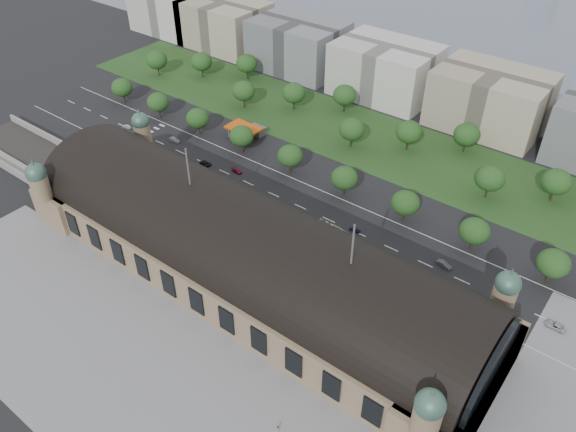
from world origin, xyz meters
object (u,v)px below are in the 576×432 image
Objects in this scene: petrol_station at (251,129)px; traffic_car_2 at (205,163)px; parked_car_6 at (205,189)px; parked_car_2 at (169,179)px; parked_car_4 at (211,200)px; bus_west at (310,224)px; bus_mid at (333,231)px; bus_east at (358,250)px; traffic_car_4 at (355,229)px; parked_car_1 at (166,174)px; parked_car_5 at (245,208)px; traffic_car_1 at (174,140)px; traffic_car_0 at (127,126)px; traffic_car_3 at (237,171)px; parked_car_3 at (213,201)px; traffic_car_6 at (555,326)px; pedestrian_0 at (278,428)px; traffic_car_5 at (444,264)px; parked_car_0 at (139,156)px.

traffic_car_2 is at bearing -89.06° from petrol_station.
parked_car_6 is at bearing -73.10° from petrol_station.
parked_car_6 is at bearing 68.05° from parked_car_2.
parked_car_4 reaches higher than parked_car_6.
bus_west reaches higher than parked_car_2.
parked_car_4 is 45.80m from bus_mid.
traffic_car_2 is 0.44× the size of bus_east.
traffic_car_4 is at bearing 37.01° from bus_east.
bus_east is (19.40, -1.35, 0.03)m from bus_west.
petrol_station is 2.62× the size of parked_car_2.
bus_mid is 1.09× the size of bus_east.
parked_car_5 is at bearing 57.67° from parked_car_1.
traffic_car_0 is at bearing 101.50° from traffic_car_1.
parked_car_4 reaches higher than traffic_car_3.
parked_car_2 is 22.51m from parked_car_3.
parked_car_6 is at bearing -177.95° from traffic_car_3.
traffic_car_6 reaches higher than parked_car_4.
traffic_car_3 reaches higher than traffic_car_4.
petrol_station is 44.40m from parked_car_2.
bus_east is (11.39, -2.66, -0.15)m from bus_mid.
traffic_car_2 is (46.83, -0.55, -0.05)m from traffic_car_0.
traffic_car_4 is (67.54, 0.94, -0.05)m from traffic_car_2.
bus_west is (61.46, 7.64, 0.86)m from parked_car_1.
bus_west reaches higher than pedestrian_0.
traffic_car_1 is at bearing -155.46° from parked_car_6.
bus_west is at bearing 68.55° from parked_car_4.
parked_car_1 is 4.14m from parked_car_2.
traffic_car_3 is 0.92× the size of traffic_car_5.
pedestrian_0 reaches higher than traffic_car_3.
traffic_car_4 is 0.78× the size of traffic_car_5.
bus_west is (-77.93, -5.65, 0.81)m from traffic_car_6.
parked_car_1 is 0.45× the size of bus_east.
bus_west is 74.18m from pedestrian_0.
parked_car_5 reaches higher than parked_car_1.
bus_east is (-58.53, -6.99, 0.84)m from traffic_car_6.
traffic_car_5 is 3.01× the size of pedestrian_0.
traffic_car_6 is at bearing -12.25° from petrol_station.
traffic_car_1 is 38.24m from parked_car_6.
parked_car_6 is at bearing 107.92° from traffic_car_5.
traffic_car_3 is 20.09m from parked_car_4.
traffic_car_4 is 0.96× the size of parked_car_3.
bus_west reaches higher than traffic_car_6.
bus_west is at bearing -84.40° from traffic_car_6.
parked_car_2 reaches higher than traffic_car_3.
bus_mid reaches higher than bus_east.
bus_west is (55.43, -34.60, -1.36)m from petrol_station.
bus_east is (98.66, 4.34, 0.93)m from parked_car_0.
petrol_station is at bearing 167.63° from parked_car_4.
traffic_car_0 reaches higher than traffic_car_2.
petrol_station is at bearing 150.10° from pedestrian_0.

